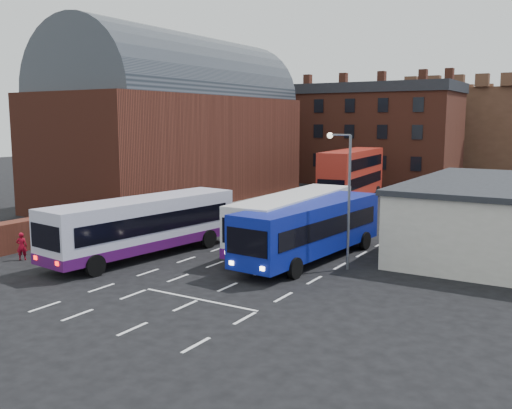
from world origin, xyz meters
The scene contains 13 objects.
ground centered at (0.00, 0.00, 0.00)m, with size 180.00×180.00×0.00m, color black.
railway_station centered at (-15.50, 21.00, 7.64)m, with size 12.00×28.00×16.00m.
forecourt_wall centered at (-10.20, 2.00, 0.90)m, with size 1.20×10.00×1.80m, color #602B1E.
cream_building centered at (15.00, 14.00, 2.16)m, with size 10.40×16.40×4.25m.
brick_terrace centered at (-6.00, 46.00, 5.50)m, with size 22.00×10.00×11.00m, color brown.
castle_keep centered at (6.00, 66.00, 6.00)m, with size 22.00×22.00×12.00m, color brown.
bus_white_outbound centered at (-2.61, 1.81, 2.00)m, with size 4.35×12.66×3.38m.
bus_white_inbound centered at (3.94, 7.96, 1.98)m, with size 3.48×12.41×3.36m.
bus_blue centered at (6.00, 6.04, 1.92)m, with size 3.73×12.13×3.26m.
bus_red_double centered at (-0.88, 29.27, 2.64)m, with size 3.97×12.64×4.98m.
street_lamp centered at (8.35, 5.21, 4.33)m, with size 1.45×0.41×7.18m.
pedestrian_red centered at (-7.87, -2.45, 0.79)m, with size 0.58×0.38×1.59m, color maroon.
pedestrian_beige centered at (-6.34, -1.58, 0.79)m, with size 0.76×0.60×1.57m, color tan.
Camera 1 is at (19.71, -22.37, 7.82)m, focal length 40.00 mm.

